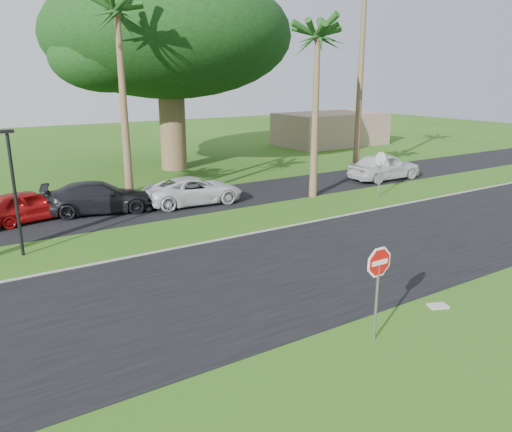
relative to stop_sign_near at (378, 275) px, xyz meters
The scene contains 16 objects.
ground 3.52m from the stop_sign_near, 99.46° to the left, with size 120.00×120.00×0.00m, color #2B5715.
road 5.33m from the stop_sign_near, 95.71° to the left, with size 120.00×8.00×0.02m, color black.
parking_strip 15.61m from the stop_sign_near, 91.85° to the left, with size 120.00×5.00×0.02m, color black.
curb 9.23m from the stop_sign_near, 93.16° to the left, with size 120.00×0.12×0.06m, color gray.
stop_sign_near is the anchor object (origin of this frame).
stop_sign_far 15.91m from the stop_sign_near, 43.73° to the left, with size 1.05×0.07×2.62m.
palm_center 18.54m from the stop_sign_near, 91.68° to the left, with size 5.00×5.00×10.50m.
palm_right_near 16.81m from the stop_sign_near, 56.82° to the left, with size 5.00×5.00×9.50m.
canopy_tree 26.58m from the stop_sign_near, 77.59° to the left, with size 16.50×16.50×13.12m.
streetlight_right 13.24m from the stop_sign_near, 119.48° to the left, with size 0.45×0.25×4.64m.
building_far 37.33m from the stop_sign_near, 50.98° to the left, with size 10.00×6.00×3.00m, color gray.
car_red 17.12m from the stop_sign_near, 108.71° to the left, with size 1.71×4.25×1.45m, color #A60D0E.
car_dark 16.12m from the stop_sign_near, 98.46° to the left, with size 2.11×5.18×1.50m, color black.
car_minivan 15.22m from the stop_sign_near, 81.39° to the left, with size 2.31×5.02×1.39m, color silver.
car_pickup 20.79m from the stop_sign_near, 42.89° to the left, with size 2.00×4.98×1.70m, color silver.
utility_slab 3.42m from the stop_sign_near, ahead, with size 0.55×0.35×0.06m, color #9C9C94.
Camera 1 is at (-8.10, -10.92, 6.46)m, focal length 35.00 mm.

